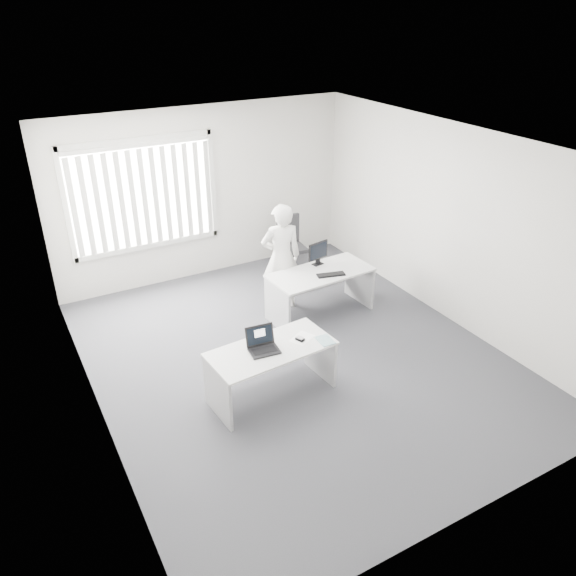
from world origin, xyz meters
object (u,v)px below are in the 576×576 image
desk_near (271,361)px  office_chair (291,254)px  person (281,257)px  monitor (318,253)px  desk_far (320,284)px  laptop (264,342)px

desk_near → office_chair: 3.47m
person → monitor: 0.55m
person → monitor: (0.49, -0.24, 0.05)m
desk_far → laptop: 2.17m
desk_near → office_chair: (1.90, 2.89, -0.18)m
desk_near → laptop: bearing=-167.8°
desk_far → desk_near: bearing=-141.4°
monitor → office_chair: bearing=67.0°
laptop → office_chair: bearing=62.0°
desk_far → monitor: monitor is taller
desk_far → monitor: 0.45m
desk_near → monitor: 2.32m
desk_near → office_chair: office_chair is taller
desk_far → person: size_ratio=0.95×
desk_far → laptop: bearing=-142.7°
person → desk_far: bearing=142.5°
office_chair → desk_far: bearing=-98.7°
desk_near → desk_far: 2.05m
office_chair → laptop: bearing=-119.5°
person → monitor: bearing=167.1°
laptop → person: bearing=63.0°
desk_near → desk_far: desk_far is taller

